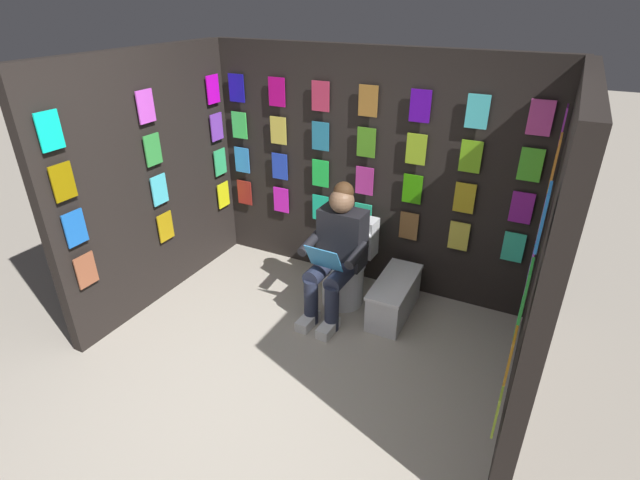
# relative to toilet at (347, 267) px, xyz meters

# --- Properties ---
(ground_plane) EXTENTS (30.00, 30.00, 0.00)m
(ground_plane) POSITION_rel_toilet_xyz_m (0.02, 1.68, -0.33)
(ground_plane) COLOR #B2A899
(display_wall_back) EXTENTS (3.20, 0.14, 2.19)m
(display_wall_back) POSITION_rel_toilet_xyz_m (0.02, -0.47, 0.77)
(display_wall_back) COLOR black
(display_wall_back) RESTS_ON ground
(display_wall_left) EXTENTS (0.14, 2.10, 2.19)m
(display_wall_left) POSITION_rel_toilet_xyz_m (-1.58, 0.63, 0.77)
(display_wall_left) COLOR black
(display_wall_left) RESTS_ON ground
(display_wall_right) EXTENTS (0.14, 2.10, 2.19)m
(display_wall_right) POSITION_rel_toilet_xyz_m (1.61, 0.63, 0.77)
(display_wall_right) COLOR black
(display_wall_right) RESTS_ON ground
(toilet) EXTENTS (0.41, 0.56, 0.77)m
(toilet) POSITION_rel_toilet_xyz_m (0.00, 0.00, 0.00)
(toilet) COLOR white
(toilet) RESTS_ON ground
(person_reading) EXTENTS (0.53, 0.69, 1.19)m
(person_reading) POSITION_rel_toilet_xyz_m (0.01, 0.23, 0.27)
(person_reading) COLOR black
(person_reading) RESTS_ON ground
(comic_longbox_near) EXTENTS (0.31, 0.74, 0.35)m
(comic_longbox_near) POSITION_rel_toilet_xyz_m (-0.48, 0.05, -0.15)
(comic_longbox_near) COLOR silver
(comic_longbox_near) RESTS_ON ground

